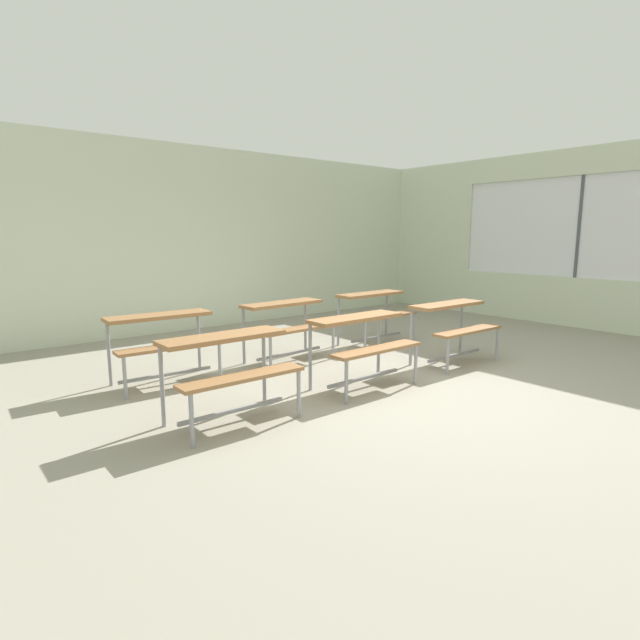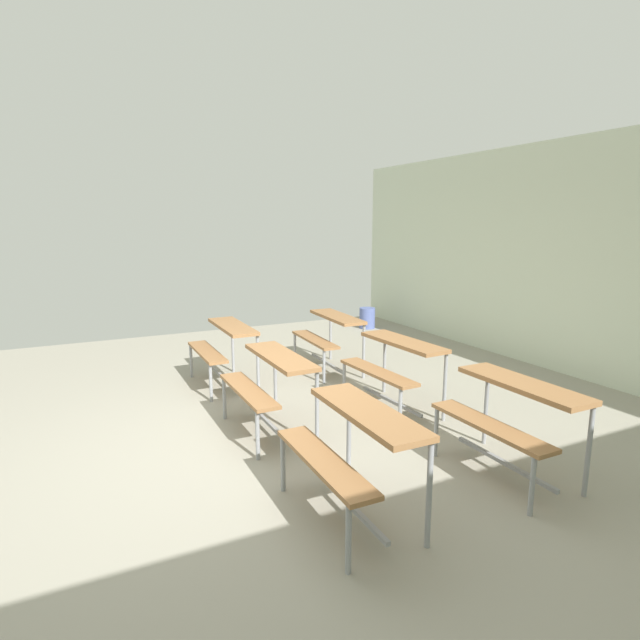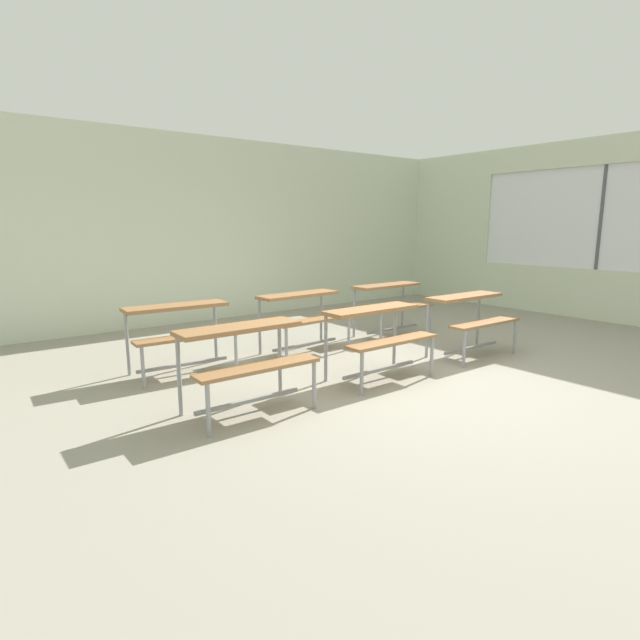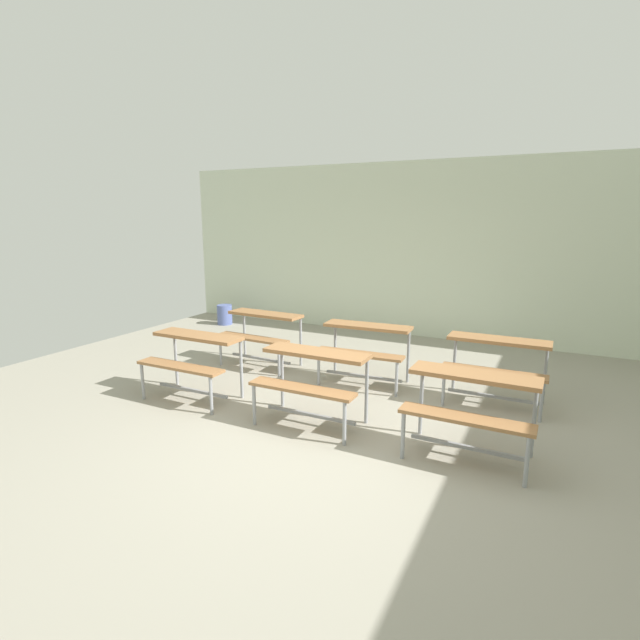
# 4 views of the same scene
# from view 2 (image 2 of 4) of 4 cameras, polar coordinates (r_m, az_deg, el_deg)

# --- Properties ---
(ground) EXTENTS (10.00, 9.00, 0.05)m
(ground) POSITION_cam_2_polar(r_m,az_deg,el_deg) (4.67, -8.44, -14.27)
(ground) COLOR gray
(wall_back) EXTENTS (10.00, 0.12, 3.00)m
(wall_back) POSITION_cam_2_polar(r_m,az_deg,el_deg) (7.05, 28.64, 5.92)
(wall_back) COLOR beige
(wall_back) RESTS_ON ground
(desk_bench_r0c0) EXTENTS (1.10, 0.60, 0.74)m
(desk_bench_r0c0) POSITION_cam_2_polar(r_m,az_deg,el_deg) (6.20, -10.74, -2.22)
(desk_bench_r0c0) COLOR olive
(desk_bench_r0c0) RESTS_ON ground
(desk_bench_r0c1) EXTENTS (1.10, 0.59, 0.74)m
(desk_bench_r0c1) POSITION_cam_2_polar(r_m,az_deg,el_deg) (4.76, -5.70, -6.10)
(desk_bench_r0c1) COLOR olive
(desk_bench_r0c1) RESTS_ON ground
(desk_bench_r0c2) EXTENTS (1.11, 0.61, 0.74)m
(desk_bench_r0c2) POSITION_cam_2_polar(r_m,az_deg,el_deg) (3.43, 3.68, -13.02)
(desk_bench_r0c2) COLOR olive
(desk_bench_r0c2) RESTS_ON ground
(desk_bench_r1c0) EXTENTS (1.13, 0.64, 0.74)m
(desk_bench_r1c0) POSITION_cam_2_polar(r_m,az_deg,el_deg) (6.71, 1.06, -1.02)
(desk_bench_r1c0) COLOR olive
(desk_bench_r1c0) RESTS_ON ground
(desk_bench_r1c1) EXTENTS (1.13, 0.64, 0.74)m
(desk_bench_r1c1) POSITION_cam_2_polar(r_m,az_deg,el_deg) (5.36, 8.35, -4.24)
(desk_bench_r1c1) COLOR olive
(desk_bench_r1c1) RESTS_ON ground
(desk_bench_r1c2) EXTENTS (1.10, 0.59, 0.74)m
(desk_bench_r1c2) POSITION_cam_2_polar(r_m,az_deg,el_deg) (4.23, 20.67, -9.02)
(desk_bench_r1c2) COLOR olive
(desk_bench_r1c2) RESTS_ON ground
(trash_bin) EXTENTS (0.29, 0.29, 0.38)m
(trash_bin) POSITION_cam_2_polar(r_m,az_deg,el_deg) (9.52, 5.32, 0.23)
(trash_bin) COLOR #51609E
(trash_bin) RESTS_ON ground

